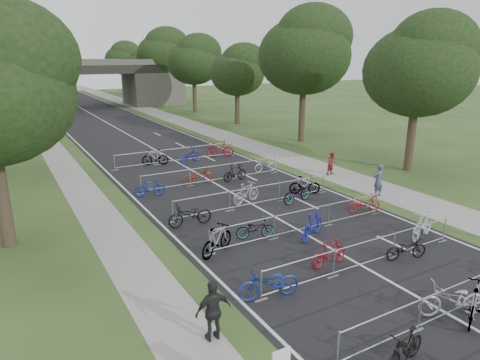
{
  "coord_description": "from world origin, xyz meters",
  "views": [
    {
      "loc": [
        -11.26,
        -3.07,
        7.69
      ],
      "look_at": [
        -0.13,
        16.39,
        1.1
      ],
      "focal_mm": 32.0,
      "sensor_mm": 36.0,
      "label": 1
    }
  ],
  "objects_px": {
    "pedestrian_a": "(378,180)",
    "pedestrian_c": "(213,311)",
    "overpass_bridge": "(78,84)",
    "pedestrian_b": "(332,164)"
  },
  "relations": [
    {
      "from": "pedestrian_a",
      "to": "pedestrian_c",
      "type": "bearing_deg",
      "value": 21.45
    },
    {
      "from": "overpass_bridge",
      "to": "pedestrian_b",
      "type": "relative_size",
      "value": 20.24
    },
    {
      "from": "pedestrian_a",
      "to": "pedestrian_c",
      "type": "xyz_separation_m",
      "value": [
        -13.6,
        -6.75,
        -0.04
      ]
    },
    {
      "from": "pedestrian_a",
      "to": "overpass_bridge",
      "type": "bearing_deg",
      "value": -87.49
    },
    {
      "from": "overpass_bridge",
      "to": "pedestrian_a",
      "type": "distance_m",
      "value": 52.55
    },
    {
      "from": "pedestrian_b",
      "to": "pedestrian_c",
      "type": "relative_size",
      "value": 0.85
    },
    {
      "from": "overpass_bridge",
      "to": "pedestrian_c",
      "type": "height_order",
      "value": "overpass_bridge"
    },
    {
      "from": "overpass_bridge",
      "to": "pedestrian_c",
      "type": "xyz_separation_m",
      "value": [
        -6.8,
        -58.79,
        -2.64
      ]
    },
    {
      "from": "pedestrian_c",
      "to": "overpass_bridge",
      "type": "bearing_deg",
      "value": -93.72
    },
    {
      "from": "pedestrian_b",
      "to": "pedestrian_c",
      "type": "bearing_deg",
      "value": -147.05
    }
  ]
}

